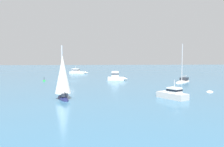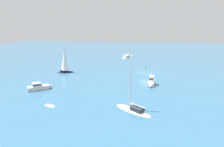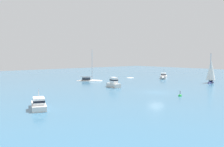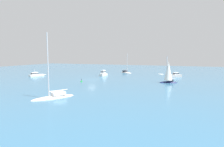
% 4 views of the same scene
% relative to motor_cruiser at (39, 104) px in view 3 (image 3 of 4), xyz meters
% --- Properties ---
extents(ground_plane, '(160.00, 160.00, 0.00)m').
position_rel_motor_cruiser_xyz_m(ground_plane, '(21.28, -0.47, -0.57)').
color(ground_plane, teal).
extents(motor_cruiser, '(3.35, 5.89, 2.36)m').
position_rel_motor_cruiser_xyz_m(motor_cruiser, '(0.00, 0.00, 0.00)').
color(motor_cruiser, silver).
rests_on(motor_cruiser, ground).
extents(yacht, '(4.65, 2.56, 7.30)m').
position_rel_motor_cruiser_xyz_m(yacht, '(42.92, 1.14, 2.00)').
color(yacht, '#191E4C').
rests_on(yacht, ground).
extents(motor_cruiser_1, '(1.76, 4.45, 2.02)m').
position_rel_motor_cruiser_xyz_m(motor_cruiser_1, '(20.56, 9.87, 0.19)').
color(motor_cruiser_1, silver).
rests_on(motor_cruiser_1, ground).
extents(yacht_1, '(6.39, 5.54, 8.16)m').
position_rel_motor_cruiser_xyz_m(yacht_1, '(24.42, 23.27, -0.40)').
color(yacht_1, silver).
rests_on(yacht_1, ground).
extents(rib, '(2.41, 1.84, 0.33)m').
position_rel_motor_cruiser_xyz_m(rib, '(38.25, 22.72, -0.57)').
color(rib, silver).
rests_on(rib, ground).
extents(powerboat, '(5.01, 3.75, 2.49)m').
position_rel_motor_cruiser_xyz_m(powerboat, '(43.64, 15.17, 0.01)').
color(powerboat, silver).
rests_on(powerboat, ground).
extents(channel_buoy, '(0.57, 0.57, 1.13)m').
position_rel_motor_cruiser_xyz_m(channel_buoy, '(20.90, -5.59, -0.56)').
color(channel_buoy, green).
rests_on(channel_buoy, ground).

